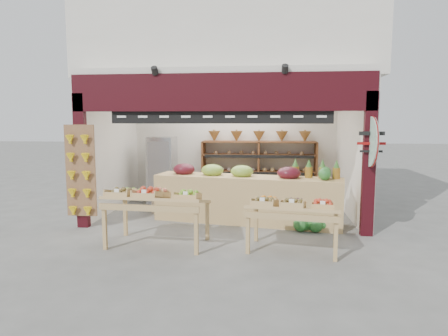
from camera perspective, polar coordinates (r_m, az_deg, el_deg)
ground at (r=8.84m, az=0.19°, el=-7.13°), size 60.00×60.00×0.00m
shop_structure at (r=10.34m, az=1.19°, el=16.79°), size 6.36×5.12×5.40m
banana_board at (r=8.27m, az=-19.89°, el=-0.63°), size 0.60×0.15×1.80m
gift_sign at (r=7.62m, az=20.28°, el=3.54°), size 0.04×0.93×0.92m
back_shelving at (r=10.53m, az=4.99°, el=1.45°), size 3.00×0.49×1.85m
refrigerator at (r=10.46m, az=-8.82°, el=-0.27°), size 0.67×0.67×1.71m
cardboard_stack at (r=9.54m, az=-7.51°, el=-4.63°), size 1.05×0.86×0.67m
mid_counter at (r=8.37m, az=3.18°, el=-4.20°), size 3.97×1.42×1.20m
display_table_left at (r=6.97m, az=-10.29°, el=-4.08°), size 1.73×1.03×1.06m
display_table_right at (r=6.64m, az=9.39°, el=-5.41°), size 1.58×1.04×0.96m
watermelon_pile at (r=8.09m, az=12.43°, el=-7.17°), size 0.77×0.72×0.55m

